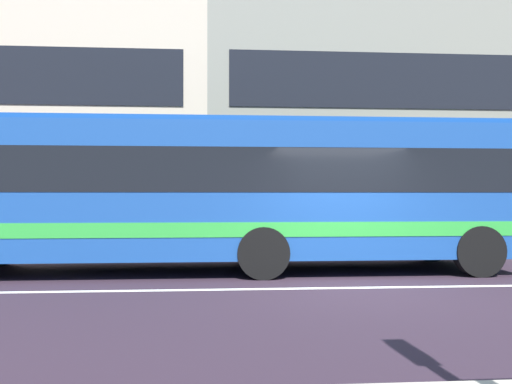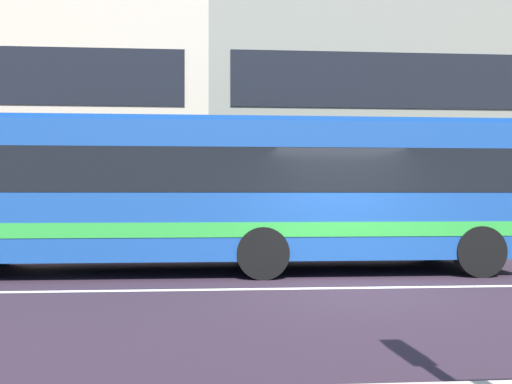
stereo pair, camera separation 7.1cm
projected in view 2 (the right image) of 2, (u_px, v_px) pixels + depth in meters
The scene contains 5 objects.
ground_plane at pixel (355, 288), 9.15m from camera, with size 160.00×160.00×0.00m, color #2E212E.
lane_centre_line at pixel (355, 288), 9.15m from camera, with size 60.00×0.16×0.01m, color silver.
hedge_row_far at pixel (417, 236), 15.17m from camera, with size 19.02×1.10×0.88m, color #25491E.
apartment_block_right at pixel (425, 121), 22.85m from camera, with size 18.34×8.75×9.59m.
transit_bus at pixel (223, 189), 11.25m from camera, with size 12.03×2.68×3.14m.
Camera 2 is at (-2.34, -9.02, 1.59)m, focal length 37.36 mm.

